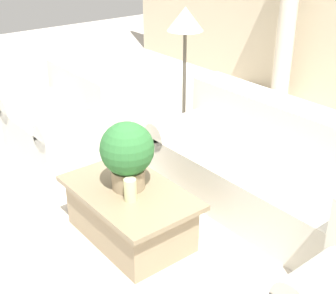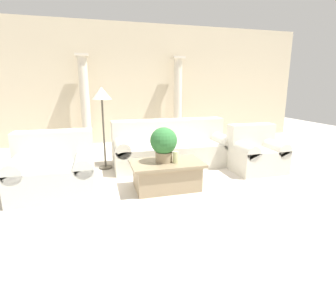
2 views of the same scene
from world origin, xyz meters
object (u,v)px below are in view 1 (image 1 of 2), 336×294
Objects in this scene: loveseat at (69,121)px; coffee_table at (130,213)px; floor_lamp at (185,32)px; sofa_long at (276,173)px; potted_plant at (127,153)px.

coffee_table is at bearing -12.27° from loveseat.
floor_lamp reaches higher than coffee_table.
loveseat is (-2.11, -0.85, 0.01)m from sofa_long.
sofa_long is at bearing 70.00° from coffee_table.
coffee_table is 0.51m from potted_plant.
potted_plant is at bearing -56.67° from floor_lamp.
sofa_long is 1.34m from potted_plant.
sofa_long is at bearing -3.79° from floor_lamp.
loveseat is 1.70m from potted_plant.
potted_plant is at bearing -111.99° from sofa_long.
loveseat is 1.55m from floor_lamp.
loveseat is at bearing -157.95° from sofa_long.
loveseat reaches higher than coffee_table.
coffee_table is (1.67, -0.36, -0.14)m from loveseat.
loveseat is 1.06× the size of coffee_table.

